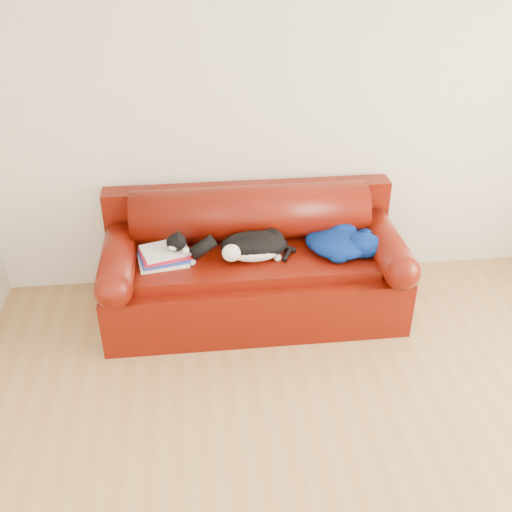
{
  "coord_description": "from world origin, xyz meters",
  "views": [
    {
      "loc": [
        -0.77,
        -2.1,
        2.65
      ],
      "look_at": [
        -0.38,
        1.35,
        0.55
      ],
      "focal_mm": 42.0,
      "sensor_mm": 36.0,
      "label": 1
    }
  ],
  "objects_px": {
    "blanket": "(343,242)",
    "cat": "(253,247)",
    "sofa_base": "(254,283)",
    "book_stack": "(164,255)"
  },
  "relations": [
    {
      "from": "cat",
      "to": "blanket",
      "type": "relative_size",
      "value": 1.3
    },
    {
      "from": "sofa_base",
      "to": "blanket",
      "type": "height_order",
      "value": "blanket"
    },
    {
      "from": "sofa_base",
      "to": "blanket",
      "type": "xyz_separation_m",
      "value": [
        0.62,
        -0.05,
        0.33
      ]
    },
    {
      "from": "sofa_base",
      "to": "book_stack",
      "type": "relative_size",
      "value": 5.75
    },
    {
      "from": "cat",
      "to": "blanket",
      "type": "xyz_separation_m",
      "value": [
        0.63,
        0.03,
        -0.02
      ]
    },
    {
      "from": "sofa_base",
      "to": "blanket",
      "type": "relative_size",
      "value": 4.07
    },
    {
      "from": "book_stack",
      "to": "cat",
      "type": "distance_m",
      "value": 0.61
    },
    {
      "from": "blanket",
      "to": "cat",
      "type": "bearing_deg",
      "value": -177.25
    },
    {
      "from": "sofa_base",
      "to": "cat",
      "type": "xyz_separation_m",
      "value": [
        -0.01,
        -0.08,
        0.35
      ]
    },
    {
      "from": "book_stack",
      "to": "blanket",
      "type": "height_order",
      "value": "blanket"
    }
  ]
}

